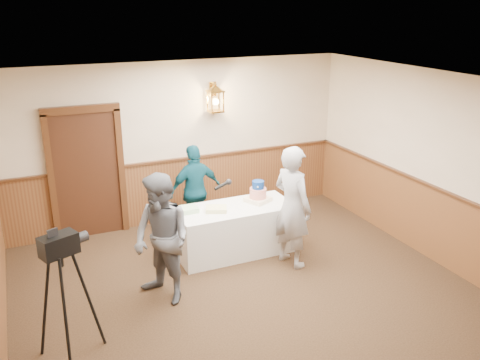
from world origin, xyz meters
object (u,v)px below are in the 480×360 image
(tiered_cake, at_px, (258,193))
(sheet_cake_yellow, at_px, (216,209))
(sheet_cake_green, at_px, (187,210))
(interviewer, at_px, (162,240))
(baker, at_px, (292,207))
(tv_camera_rig, at_px, (67,306))
(display_table, at_px, (235,229))
(assistant_p, at_px, (195,190))

(tiered_cake, relative_size, sheet_cake_yellow, 1.41)
(sheet_cake_green, xyz_separation_m, interviewer, (-0.66, -0.97, 0.07))
(baker, bearing_deg, interviewer, 78.31)
(sheet_cake_green, bearing_deg, sheet_cake_yellow, -20.29)
(tv_camera_rig, bearing_deg, display_table, 9.92)
(display_table, xyz_separation_m, assistant_p, (-0.32, 0.88, 0.40))
(sheet_cake_green, height_order, tv_camera_rig, tv_camera_rig)
(assistant_p, bearing_deg, interviewer, 52.97)
(sheet_cake_yellow, bearing_deg, baker, -34.99)
(display_table, height_order, sheet_cake_yellow, sheet_cake_yellow)
(display_table, bearing_deg, tv_camera_rig, -148.27)
(interviewer, height_order, assistant_p, interviewer)
(interviewer, distance_m, assistant_p, 2.03)
(display_table, bearing_deg, assistant_p, 110.21)
(tiered_cake, bearing_deg, baker, -75.91)
(sheet_cake_green, bearing_deg, baker, -30.93)
(baker, xyz_separation_m, assistant_p, (-0.94, 1.56, -0.14))
(display_table, distance_m, sheet_cake_green, 0.84)
(interviewer, relative_size, baker, 0.95)
(baker, bearing_deg, assistant_p, 14.17)
(display_table, height_order, sheet_cake_green, sheet_cake_green)
(baker, height_order, tv_camera_rig, baker)
(baker, xyz_separation_m, tv_camera_rig, (-3.24, -0.95, -0.23))
(assistant_p, bearing_deg, tv_camera_rig, 41.52)
(sheet_cake_green, bearing_deg, tiered_cake, -2.63)
(baker, distance_m, tv_camera_rig, 3.39)
(tv_camera_rig, bearing_deg, baker, -5.54)
(tiered_cake, xyz_separation_m, interviewer, (-1.80, -0.92, -0.02))
(tiered_cake, xyz_separation_m, sheet_cake_yellow, (-0.74, -0.10, -0.10))
(sheet_cake_yellow, xyz_separation_m, tv_camera_rig, (-2.32, -1.59, -0.11))
(sheet_cake_yellow, bearing_deg, tiered_cake, 7.54)
(tv_camera_rig, bearing_deg, tiered_cake, 7.16)
(tiered_cake, distance_m, sheet_cake_green, 1.15)
(sheet_cake_yellow, bearing_deg, tv_camera_rig, -145.49)
(tiered_cake, height_order, sheet_cake_green, tiered_cake)
(sheet_cake_green, bearing_deg, interviewer, -123.92)
(baker, bearing_deg, tv_camera_rig, 89.49)
(sheet_cake_green, bearing_deg, display_table, -9.21)
(sheet_cake_green, bearing_deg, assistant_p, 62.49)
(interviewer, bearing_deg, tiered_cake, 91.22)
(interviewer, xyz_separation_m, baker, (1.99, 0.18, 0.05))
(baker, relative_size, assistant_p, 1.18)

